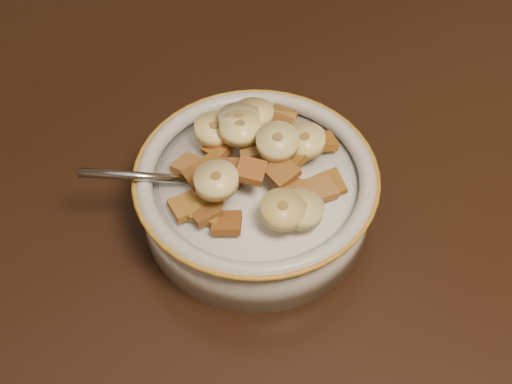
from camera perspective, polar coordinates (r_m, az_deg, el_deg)
table at (r=0.54m, az=-13.57°, el=-10.76°), size 1.43×0.95×0.04m
cereal_bowl at (r=0.54m, az=0.00°, el=-0.62°), size 0.17×0.17×0.04m
milk at (r=0.53m, az=0.00°, el=0.79°), size 0.14×0.14×0.00m
spoon at (r=0.52m, az=-3.02°, el=0.90°), size 0.05×0.05×0.01m
cereal_square_0 at (r=0.56m, az=2.14°, el=5.46°), size 0.03×0.03×0.01m
cereal_square_1 at (r=0.50m, az=-5.67°, el=-1.17°), size 0.02×0.02×0.01m
cereal_square_2 at (r=0.52m, az=5.89°, el=0.61°), size 0.03×0.03×0.01m
cereal_square_3 at (r=0.54m, az=-2.90°, el=4.01°), size 0.03×0.03×0.01m
cereal_square_4 at (r=0.50m, az=-0.41°, el=1.70°), size 0.03×0.03×0.01m
cereal_square_5 at (r=0.55m, az=3.32°, el=4.43°), size 0.02×0.02×0.01m
cereal_square_6 at (r=0.55m, az=0.38°, el=5.21°), size 0.03×0.03×0.01m
cereal_square_7 at (r=0.50m, az=-4.17°, el=-1.54°), size 0.02×0.02×0.01m
cereal_square_8 at (r=0.50m, az=-4.01°, el=-1.51°), size 0.03×0.03×0.01m
cereal_square_9 at (r=0.53m, az=-2.99°, el=3.64°), size 0.02×0.02×0.01m
cereal_square_10 at (r=0.50m, az=2.08°, el=1.65°), size 0.02×0.02×0.01m
cereal_square_11 at (r=0.52m, az=-3.65°, el=1.96°), size 0.02×0.02×0.01m
cereal_square_12 at (r=0.50m, az=2.55°, el=-0.69°), size 0.02×0.02×0.01m
cereal_square_13 at (r=0.54m, az=5.32°, el=4.07°), size 0.03×0.03×0.01m
cereal_square_14 at (r=0.53m, az=-5.41°, el=2.11°), size 0.03×0.03×0.01m
cereal_square_15 at (r=0.51m, az=5.22°, el=0.26°), size 0.02×0.02×0.01m
cereal_square_16 at (r=0.49m, az=-2.35°, el=-2.50°), size 0.03×0.03×0.01m
cereal_square_17 at (r=0.52m, az=3.08°, el=3.01°), size 0.02×0.02×0.01m
cereal_square_18 at (r=0.55m, az=4.05°, el=4.44°), size 0.03×0.03×0.01m
cereal_square_19 at (r=0.50m, az=2.77°, el=-1.42°), size 0.03×0.03×0.01m
cereal_square_20 at (r=0.50m, az=3.35°, el=0.13°), size 0.03×0.03×0.01m
cereal_square_21 at (r=0.51m, az=-2.19°, el=1.71°), size 0.03×0.03×0.01m
cereal_square_22 at (r=0.53m, az=1.99°, el=3.79°), size 0.03×0.03×0.01m
cereal_square_23 at (r=0.52m, az=-0.27°, el=3.63°), size 0.03×0.03×0.01m
cereal_square_24 at (r=0.56m, az=2.05°, el=5.97°), size 0.03×0.03×0.01m
cereal_square_25 at (r=0.52m, az=-4.57°, el=1.37°), size 0.02×0.02×0.01m
banana_slice_0 at (r=0.53m, az=3.90°, el=4.10°), size 0.04×0.04×0.01m
banana_slice_1 at (r=0.48m, az=2.14°, el=-1.44°), size 0.04×0.04×0.01m
banana_slice_2 at (r=0.49m, az=-3.20°, el=0.94°), size 0.04×0.04×0.01m
banana_slice_3 at (r=0.49m, az=3.65°, el=-1.37°), size 0.03×0.03×0.01m
banana_slice_4 at (r=0.53m, az=-1.27°, el=5.11°), size 0.04×0.04×0.01m
banana_slice_5 at (r=0.54m, az=-0.22°, el=6.27°), size 0.04×0.04×0.02m
banana_slice_6 at (r=0.54m, az=-3.34°, el=5.00°), size 0.04×0.04×0.01m
banana_slice_7 at (r=0.51m, az=1.73°, el=4.06°), size 0.04×0.04×0.01m
banana_slice_8 at (r=0.53m, az=-1.37°, el=5.85°), size 0.04×0.04×0.01m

